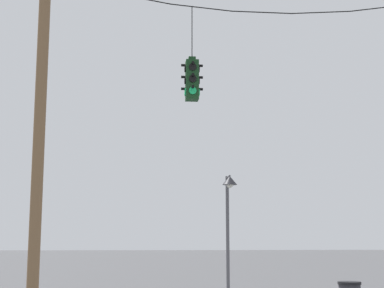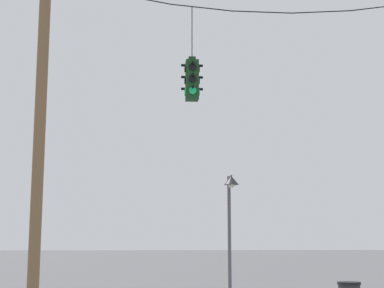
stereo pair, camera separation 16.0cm
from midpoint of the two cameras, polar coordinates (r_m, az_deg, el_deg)
name	(u,v)px [view 2 (the right image)]	position (r m, az deg, el deg)	size (l,w,h in m)	color
utility_pole_left	(40,129)	(15.56, -14.27, 1.46)	(0.30, 0.30, 9.16)	brown
span_wire	(262,3)	(16.77, 7.07, 13.43)	(11.74, 0.03, 0.82)	black
traffic_light_near_right_pole	(192,80)	(15.74, 0.29, 6.27)	(0.58, 0.58, 2.60)	#143819
street_lamp	(231,200)	(20.61, 3.98, -5.49)	(0.51, 0.88, 4.00)	#515156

